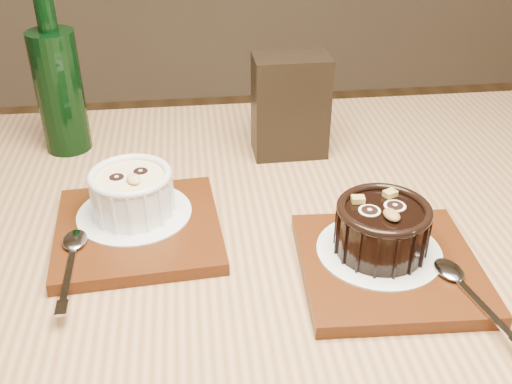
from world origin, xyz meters
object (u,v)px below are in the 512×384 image
Objects in this scene: tray_left at (139,229)px; condiment_stand at (290,106)px; ramekin_white at (132,191)px; tray_right at (389,266)px; table at (236,314)px; ramekin_dark at (382,226)px; green_bottle at (59,87)px.

condiment_stand is (0.20, 0.18, 0.06)m from tray_left.
ramekin_white reaches higher than tray_right.
condiment_stand is at bearing 101.68° from tray_right.
ramekin_dark is (0.15, -0.04, 0.14)m from table.
green_bottle reaches higher than condiment_stand.
table is 6.70× the size of tray_right.
tray_left is at bearing 159.15° from tray_right.
table is 0.29m from condiment_stand.
ramekin_white is (-0.00, 0.02, 0.04)m from tray_left.
tray_left is at bearing -138.80° from condiment_stand.
tray_right is at bearing -79.20° from ramekin_dark.
ramekin_white is 0.52× the size of tray_right.
ramekin_white is (-0.11, 0.07, 0.14)m from table.
condiment_stand reaches higher than tray_left.
green_bottle is (-0.11, 0.23, 0.08)m from tray_left.
ramekin_white is 0.67× the size of condiment_stand.
tray_right is 0.29m from condiment_stand.
ramekin_dark is (-0.01, 0.02, 0.04)m from tray_right.
ramekin_white is 0.39× the size of green_bottle.
tray_left is at bearing -99.61° from ramekin_white.
tray_left is 1.93× the size of ramekin_white.
ramekin_white is at bearing 155.48° from tray_right.
condiment_stand is at bearing -9.65° from green_bottle.
tray_right is 1.87× the size of ramekin_dark.
ramekin_white reaches higher than table.
ramekin_white is 0.28m from ramekin_dark.
tray_left is 0.28m from tray_right.
ramekin_dark reaches higher than table.
tray_right is at bearing -19.30° from table.
tray_left is 1.29× the size of condiment_stand.
condiment_stand reaches higher than ramekin_white.
tray_right is (0.26, -0.12, -0.04)m from ramekin_white.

